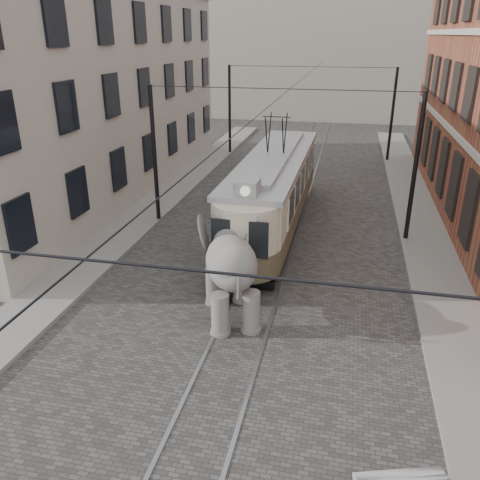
# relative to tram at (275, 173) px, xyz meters

# --- Properties ---
(ground) EXTENTS (120.00, 120.00, 0.00)m
(ground) POSITION_rel_tram_xyz_m (0.39, -6.54, -2.42)
(ground) COLOR #464340
(tram_rails) EXTENTS (1.54, 80.00, 0.02)m
(tram_rails) POSITION_rel_tram_xyz_m (0.39, -6.54, -2.41)
(tram_rails) COLOR slate
(tram_rails) RESTS_ON ground
(sidewalk_right) EXTENTS (2.00, 60.00, 0.15)m
(sidewalk_right) POSITION_rel_tram_xyz_m (6.39, -6.54, -2.34)
(sidewalk_right) COLOR slate
(sidewalk_right) RESTS_ON ground
(sidewalk_left) EXTENTS (2.00, 60.00, 0.15)m
(sidewalk_left) POSITION_rel_tram_xyz_m (-6.11, -6.54, -2.34)
(sidewalk_left) COLOR slate
(sidewalk_left) RESTS_ON ground
(stucco_building) EXTENTS (7.00, 24.00, 10.00)m
(stucco_building) POSITION_rel_tram_xyz_m (-10.61, 3.46, 2.58)
(stucco_building) COLOR gray
(stucco_building) RESTS_ON ground
(distant_block) EXTENTS (28.00, 10.00, 14.00)m
(distant_block) POSITION_rel_tram_xyz_m (0.39, 33.46, 4.58)
(distant_block) COLOR gray
(distant_block) RESTS_ON ground
(catenary) EXTENTS (11.00, 30.20, 6.00)m
(catenary) POSITION_rel_tram_xyz_m (0.19, -1.54, 0.58)
(catenary) COLOR black
(catenary) RESTS_ON ground
(tram) EXTENTS (2.67, 12.21, 4.83)m
(tram) POSITION_rel_tram_xyz_m (0.00, 0.00, 0.00)
(tram) COLOR beige
(tram) RESTS_ON ground
(elephant) EXTENTS (3.96, 5.12, 2.77)m
(elephant) POSITION_rel_tram_xyz_m (-0.09, -7.78, -1.03)
(elephant) COLOR slate
(elephant) RESTS_ON ground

